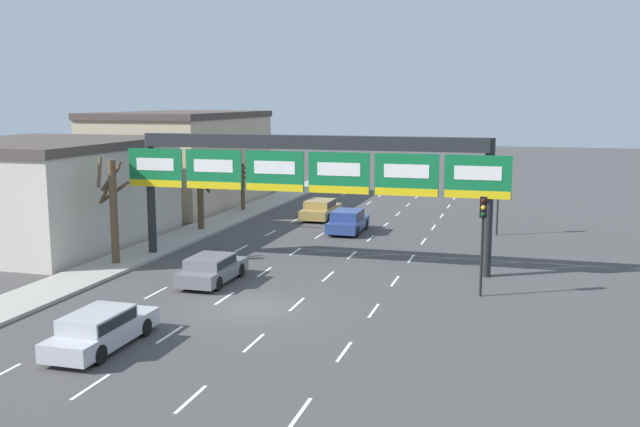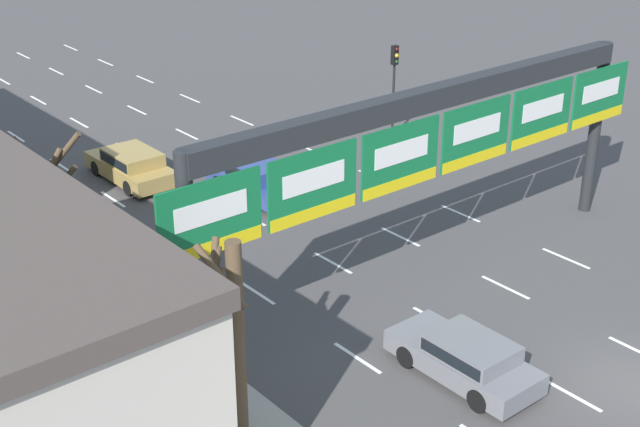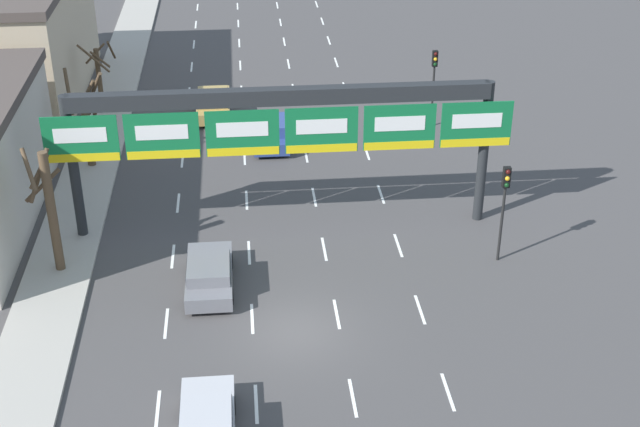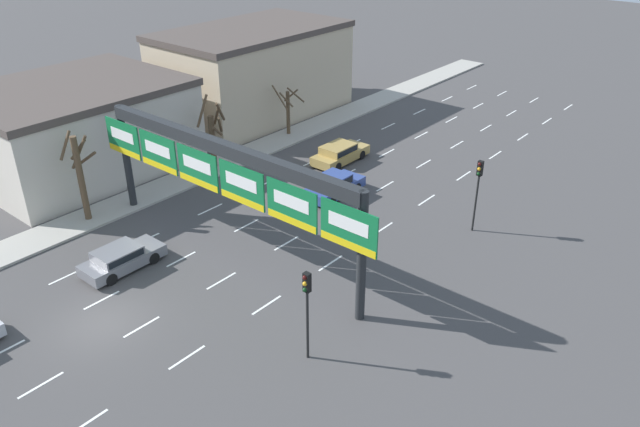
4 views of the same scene
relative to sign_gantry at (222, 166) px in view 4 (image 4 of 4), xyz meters
The scene contains 14 objects.
ground_plane 9.70m from the sign_gantry, 90.00° to the right, with size 220.00×220.00×0.00m, color #474444.
sidewalk_left 13.65m from the sign_gantry, 140.13° to the right, with size 2.80×110.00×0.15m.
lane_dashes 7.66m from the sign_gantry, 90.00° to the left, with size 10.02×67.00×0.01m.
sign_gantry is the anchor object (origin of this frame).
building_near 17.31m from the sign_gantry, behind, with size 11.53×14.22×6.17m.
building_far 24.36m from the sign_gantry, 131.65° to the left, with size 9.60×16.48×7.56m.
car_gold 15.32m from the sign_gantry, 103.28° to the left, with size 1.97×4.82×1.41m.
car_blue 10.59m from the sign_gantry, 91.13° to the left, with size 1.95×4.47×1.48m.
car_grey 7.42m from the sign_gantry, 125.09° to the right, with size 1.90×4.46×1.31m.
traffic_light_near_gantry 9.97m from the sign_gantry, 22.12° to the right, with size 0.30×0.35×4.40m.
traffic_light_mid_block 14.63m from the sign_gantry, 50.80° to the left, with size 0.30×0.35×4.50m.
tree_bare_closest 18.98m from the sign_gantry, 122.19° to the left, with size 1.96×1.90×4.26m.
tree_bare_second 12.46m from the sign_gantry, 141.73° to the left, with size 2.06×2.04×5.16m.
tree_bare_third 10.30m from the sign_gantry, 164.01° to the right, with size 1.53×2.05×5.48m.
Camera 4 is at (23.02, -11.48, 18.42)m, focal length 35.00 mm.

